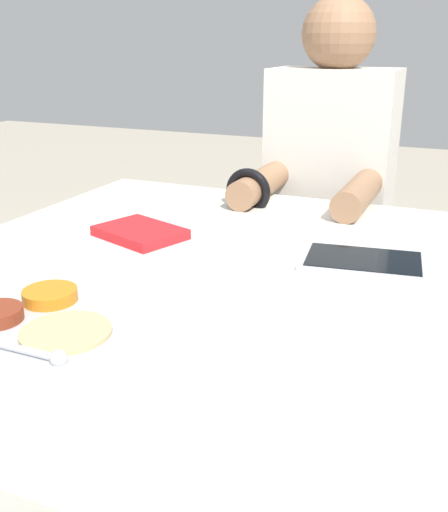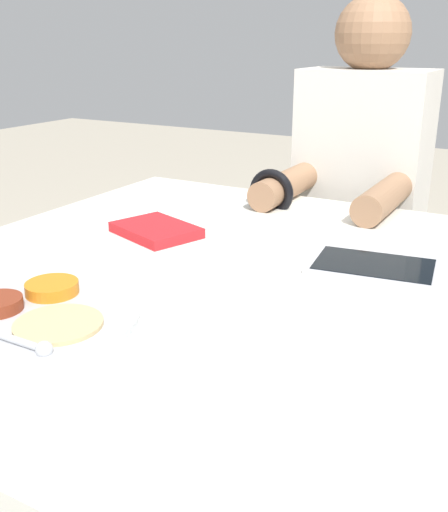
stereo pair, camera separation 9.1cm
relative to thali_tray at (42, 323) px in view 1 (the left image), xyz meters
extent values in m
cube|color=silver|center=(0.13, 0.28, -0.39)|extent=(1.05, 1.10, 0.76)
cylinder|color=#B7BABF|center=(0.00, 0.00, 0.00)|extent=(0.28, 0.28, 0.01)
cylinder|color=orange|center=(-0.03, 0.06, 0.01)|extent=(0.08, 0.08, 0.02)
cylinder|color=tan|center=(0.05, -0.02, 0.00)|extent=(0.12, 0.12, 0.01)
cylinder|color=#B7BABF|center=(0.01, -0.08, 0.01)|extent=(0.16, 0.01, 0.01)
sphere|color=#B7BABF|center=(0.09, -0.08, 0.01)|extent=(0.02, 0.02, 0.02)
cube|color=silver|center=(-0.08, 0.40, 0.00)|extent=(0.19, 0.17, 0.01)
cube|color=red|center=(-0.08, 0.40, 0.00)|extent=(0.20, 0.17, 0.02)
cube|color=#B7B7BC|center=(0.35, 0.43, 0.00)|extent=(0.23, 0.17, 0.01)
cube|color=black|center=(0.35, 0.43, 0.00)|extent=(0.21, 0.15, 0.00)
cube|color=black|center=(0.15, 1.00, -0.55)|extent=(0.29, 0.22, 0.44)
cube|color=beige|center=(0.15, 1.00, -0.02)|extent=(0.32, 0.20, 0.62)
sphere|color=#936B4C|center=(0.15, 1.00, 0.37)|extent=(0.19, 0.19, 0.19)
cylinder|color=#936B4C|center=(0.03, 0.78, 0.03)|extent=(0.07, 0.28, 0.07)
cylinder|color=#936B4C|center=(0.27, 0.78, 0.03)|extent=(0.07, 0.28, 0.07)
torus|color=black|center=(0.03, 0.70, 0.03)|extent=(0.11, 0.02, 0.11)
camera|label=1|loc=(0.52, -0.57, 0.36)|focal=42.00mm
camera|label=2|loc=(0.60, -0.53, 0.36)|focal=42.00mm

